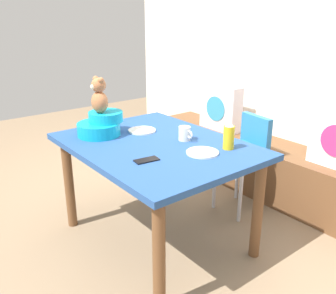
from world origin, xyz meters
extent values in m
plane|color=#8C7256|center=(0.00, 0.00, 0.00)|extent=(8.00, 8.00, 0.00)
cube|color=silver|center=(0.00, 1.51, 1.30)|extent=(4.40, 0.10, 2.60)
cube|color=brown|center=(0.00, 1.24, 0.23)|extent=(2.60, 0.44, 0.46)
cube|color=silver|center=(-0.59, 1.22, 0.68)|extent=(0.44, 0.14, 0.44)
cylinder|color=teal|center=(-0.59, 1.15, 0.68)|extent=(0.24, 0.01, 0.24)
cylinder|color=#E02D72|center=(0.63, 1.15, 0.68)|extent=(0.24, 0.01, 0.24)
cube|color=#264C8C|center=(0.00, 0.00, 0.72)|extent=(1.30, 0.98, 0.04)
cylinder|color=brown|center=(-0.56, -0.40, 0.35)|extent=(0.07, 0.07, 0.70)
cylinder|color=brown|center=(0.56, -0.40, 0.35)|extent=(0.07, 0.07, 0.70)
cylinder|color=brown|center=(-0.56, 0.40, 0.35)|extent=(0.07, 0.07, 0.70)
cylinder|color=brown|center=(0.56, 0.40, 0.35)|extent=(0.07, 0.07, 0.70)
cylinder|color=#2672B2|center=(0.06, 0.79, 0.51)|extent=(0.34, 0.34, 0.10)
cube|color=#2672B2|center=(0.08, 0.93, 0.67)|extent=(0.30, 0.09, 0.24)
cube|color=white|center=(0.04, 0.61, 0.58)|extent=(0.32, 0.24, 0.02)
cylinder|color=silver|center=(-0.08, 0.65, 0.23)|extent=(0.03, 0.03, 0.46)
cylinder|color=silver|center=(0.20, 0.65, 0.23)|extent=(0.03, 0.03, 0.46)
cylinder|color=silver|center=(-0.08, 0.93, 0.23)|extent=(0.03, 0.03, 0.46)
cylinder|color=silver|center=(0.20, 0.93, 0.23)|extent=(0.03, 0.03, 0.46)
cylinder|color=#109FC5|center=(-0.39, -0.21, 0.79)|extent=(0.30, 0.30, 0.09)
cylinder|color=#109FC5|center=(-0.39, -0.15, 0.86)|extent=(0.24, 0.24, 0.07)
ellipsoid|color=#AC6941|center=(-0.39, -0.19, 0.97)|extent=(0.13, 0.11, 0.15)
sphere|color=#AC6941|center=(-0.39, -0.19, 1.09)|extent=(0.10, 0.10, 0.10)
sphere|color=beige|center=(-0.39, -0.24, 1.08)|extent=(0.04, 0.04, 0.04)
sphere|color=#AC6941|center=(-0.42, -0.19, 1.13)|extent=(0.04, 0.04, 0.04)
sphere|color=#AC6941|center=(-0.35, -0.19, 1.13)|extent=(0.04, 0.04, 0.04)
cylinder|color=gold|center=(0.37, 0.29, 0.81)|extent=(0.07, 0.07, 0.15)
cone|color=white|center=(0.37, 0.29, 0.91)|extent=(0.06, 0.06, 0.03)
cylinder|color=silver|center=(0.07, 0.19, 0.79)|extent=(0.08, 0.08, 0.09)
torus|color=silver|center=(0.12, 0.19, 0.79)|extent=(0.06, 0.01, 0.06)
cylinder|color=white|center=(-0.27, 0.07, 0.75)|extent=(0.20, 0.20, 0.01)
cylinder|color=white|center=(0.33, 0.11, 0.75)|extent=(0.20, 0.20, 0.01)
cube|color=black|center=(0.21, -0.23, 0.74)|extent=(0.09, 0.15, 0.01)
camera|label=1|loc=(1.85, -1.36, 1.55)|focal=39.34mm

